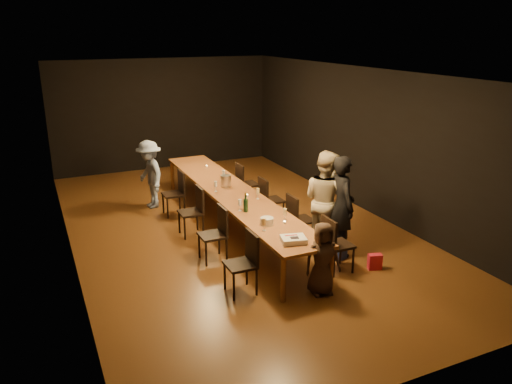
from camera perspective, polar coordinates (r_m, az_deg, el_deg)
name	(u,v)px	position (r m, az deg, el deg)	size (l,w,h in m)	color
ground	(233,228)	(9.89, -2.66, -4.08)	(10.00, 10.00, 0.00)	#442211
room_shell	(231,123)	(9.30, -2.85, 7.84)	(6.04, 10.04, 3.02)	black
table	(232,194)	(9.64, -2.72, -0.22)	(0.90, 6.00, 0.75)	brown
chair_right_0	(338,244)	(8.12, 9.37, -5.88)	(0.42, 0.42, 0.93)	black
chair_right_1	(301,219)	(9.06, 5.17, -3.11)	(0.42, 0.42, 0.93)	black
chair_right_2	(272,199)	(10.05, 1.79, -0.86)	(0.42, 0.42, 0.93)	black
chair_right_3	(248,183)	(11.08, -0.96, 0.98)	(0.42, 0.42, 0.93)	black
chair_left_0	(240,264)	(7.38, -1.80, -8.21)	(0.42, 0.42, 0.93)	black
chair_left_1	(212,235)	(8.40, -5.01, -4.87)	(0.42, 0.42, 0.93)	black
chair_left_2	(191,212)	(9.46, -7.48, -2.26)	(0.42, 0.42, 0.93)	black
chair_left_3	(173,194)	(10.55, -9.44, -0.17)	(0.42, 0.42, 0.93)	black
woman_birthday	(342,206)	(8.60, 9.81, -1.56)	(0.64, 0.42, 1.75)	black
woman_tan	(325,200)	(8.81, 7.94, -0.92)	(0.86, 0.67, 1.77)	#C1AE90
man_blue	(150,174)	(11.02, -12.03, 1.98)	(0.96, 0.55, 1.49)	#8096C6
child	(322,259)	(7.39, 7.60, -7.55)	(0.54, 0.35, 1.11)	#3E2C23
gift_bag_red	(375,262)	(8.42, 13.43, -7.76)	(0.22, 0.12, 0.26)	red
gift_bag_blue	(340,251)	(8.65, 9.55, -6.67)	(0.23, 0.15, 0.29)	navy
birthday_cake	(293,240)	(7.38, 4.30, -5.45)	(0.42, 0.37, 0.08)	white
plate_stack	(267,221)	(7.99, 1.25, -3.36)	(0.21, 0.21, 0.12)	silver
champagne_bottle	(246,202)	(8.51, -1.18, -1.18)	(0.08, 0.08, 0.34)	black
ice_bucket	(226,181)	(9.94, -3.49, 1.30)	(0.20, 0.20, 0.22)	silver
wineglass_0	(264,224)	(7.75, 0.94, -3.73)	(0.06, 0.06, 0.21)	beige
wineglass_1	(285,215)	(8.16, 3.32, -2.60)	(0.06, 0.06, 0.21)	beige
wineglass_2	(240,205)	(8.59, -1.85, -1.50)	(0.06, 0.06, 0.21)	silver
wineglass_3	(258,194)	(9.17, 0.21, -0.19)	(0.06, 0.06, 0.21)	beige
wineglass_4	(216,186)	(9.62, -4.63, 0.64)	(0.06, 0.06, 0.21)	silver
wineglass_5	(224,175)	(10.36, -3.72, 1.95)	(0.06, 0.06, 0.21)	silver
tealight_near	(285,222)	(8.08, 3.28, -3.48)	(0.05, 0.05, 0.03)	#B2B7B2
tealight_mid	(247,195)	(9.35, -1.02, -0.39)	(0.05, 0.05, 0.03)	#B2B7B2
tealight_far	(207,166)	(11.40, -5.66, 2.96)	(0.05, 0.05, 0.03)	#B2B7B2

